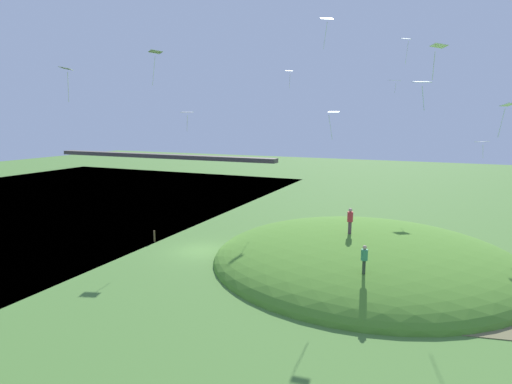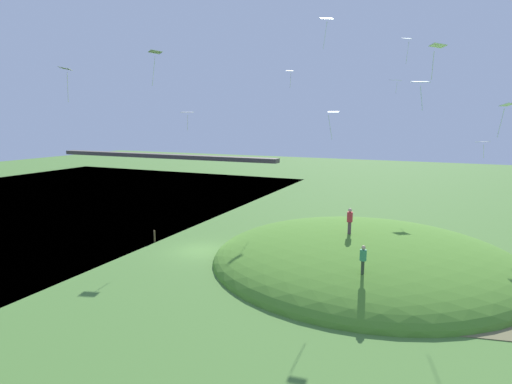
% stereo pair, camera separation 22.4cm
% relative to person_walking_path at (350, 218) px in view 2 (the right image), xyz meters
% --- Properties ---
extents(ground_plane, '(160.00, 160.00, 0.00)m').
position_rel_person_walking_path_xyz_m(ground_plane, '(-10.80, -1.66, -3.24)').
color(ground_plane, '#4A7732').
extents(grass_hill, '(21.25, 20.69, 4.25)m').
position_rel_person_walking_path_xyz_m(grass_hill, '(0.92, 0.91, -3.24)').
color(grass_hill, '#4B8028').
rests_on(grass_hill, ground_plane).
extents(bridge_deck_far, '(43.98, 1.80, 0.70)m').
position_rel_person_walking_path_xyz_m(bridge_deck_far, '(-39.70, 32.25, 0.29)').
color(bridge_deck_far, '#5C534B').
extents(person_walking_path, '(0.50, 0.50, 1.79)m').
position_rel_person_walking_path_xyz_m(person_walking_path, '(0.00, 0.00, 0.00)').
color(person_walking_path, brown).
rests_on(person_walking_path, grass_hill).
extents(person_near_shore, '(0.50, 0.50, 1.59)m').
position_rel_person_walking_path_xyz_m(person_near_shore, '(1.92, -5.84, -0.64)').
color(person_near_shore, '#2E3A2A').
rests_on(person_near_shore, grass_hill).
extents(kite_0, '(1.04, 1.06, 1.24)m').
position_rel_person_walking_path_xyz_m(kite_0, '(8.10, 7.40, 4.88)').
color(kite_0, white).
extents(kite_1, '(1.00, 0.89, 2.06)m').
position_rel_person_walking_path_xyz_m(kite_1, '(-2.35, 1.28, 13.10)').
color(kite_1, white).
extents(kite_2, '(1.17, 0.97, 1.65)m').
position_rel_person_walking_path_xyz_m(kite_2, '(-14.72, 2.99, 7.11)').
color(kite_2, white).
extents(kite_3, '(0.81, 0.86, 1.69)m').
position_rel_person_walking_path_xyz_m(kite_3, '(8.11, -3.66, 7.13)').
color(kite_3, white).
extents(kite_4, '(0.78, 0.59, 1.90)m').
position_rel_person_walking_path_xyz_m(kite_4, '(-1.41, 0.12, 6.88)').
color(kite_4, white).
extents(kite_5, '(1.37, 1.34, 2.30)m').
position_rel_person_walking_path_xyz_m(kite_5, '(-12.77, -3.70, 10.95)').
color(kite_5, white).
extents(kite_6, '(0.93, 0.88, 2.05)m').
position_rel_person_walking_path_xyz_m(kite_6, '(2.16, 9.47, 12.84)').
color(kite_6, white).
extents(kite_7, '(0.99, 1.06, 1.93)m').
position_rel_person_walking_path_xyz_m(kite_7, '(-14.18, -9.96, 9.24)').
color(kite_7, silver).
extents(kite_8, '(0.90, 1.07, 1.64)m').
position_rel_person_walking_path_xyz_m(kite_8, '(4.82, -4.68, 10.00)').
color(kite_8, silver).
extents(kite_9, '(0.92, 0.86, 1.84)m').
position_rel_person_walking_path_xyz_m(kite_9, '(-9.30, 13.66, 11.32)').
color(kite_9, white).
extents(kite_10, '(1.25, 1.26, 1.34)m').
position_rel_person_walking_path_xyz_m(kite_10, '(0.58, 17.63, 10.45)').
color(kite_10, white).
extents(kite_12, '(0.86, 0.75, 1.30)m').
position_rel_person_walking_path_xyz_m(kite_12, '(4.29, -7.37, 8.10)').
color(kite_12, white).
extents(mooring_post, '(0.14, 0.14, 0.95)m').
position_rel_person_walking_path_xyz_m(mooring_post, '(-15.45, -1.20, -2.77)').
color(mooring_post, brown).
rests_on(mooring_post, ground_plane).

